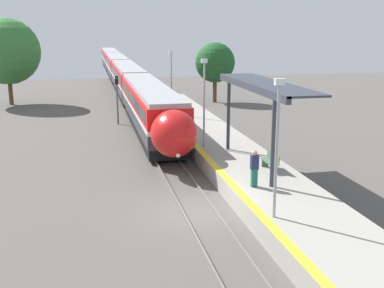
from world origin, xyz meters
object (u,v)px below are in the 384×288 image
Objects in this scene: lamppost_far at (171,78)px; person_waiting at (254,168)px; lamppost_mid at (204,97)px; lamppost_near at (277,140)px; platform_bench at (271,161)px; railway_signal at (117,95)px; train at (122,72)px.

person_waiting is at bearing -88.64° from lamppost_far.
person_waiting is 8.16m from lamppost_mid.
lamppost_near is at bearing -90.00° from lamppost_mid.
person_waiting reaches higher than platform_bench.
train is at bearing 84.98° from railway_signal.
lamppost_near is (2.20, -49.29, 1.79)m from train.
lamppost_mid is 11.46m from lamppost_far.
lamppost_far is at bearing 90.00° from lamppost_near.
lamppost_far is at bearing -18.34° from railway_signal.
lamppost_mid is at bearing -90.00° from lamppost_far.
train is 20.23× the size of railway_signal.
lamppost_far is (0.00, 22.93, 0.00)m from lamppost_near.
railway_signal is (-2.19, -24.91, 0.34)m from train.
lamppost_near is (-2.19, -5.96, 2.57)m from platform_bench.
platform_bench is 0.30× the size of lamppost_far.
train is 45.76m from person_waiting.
lamppost_near reaches higher than railway_signal.
lamppost_near reaches higher than platform_bench.
lamppost_mid reaches higher than railway_signal.
lamppost_far is (2.20, -26.36, 1.79)m from train.
lamppost_mid is (0.00, 11.46, 0.00)m from lamppost_near.
train is 48.43× the size of person_waiting.
lamppost_near reaches higher than person_waiting.
person_waiting is 4.23m from lamppost_near.
person_waiting is (-1.73, -2.35, 0.41)m from platform_bench.
lamppost_mid is at bearing 90.00° from lamppost_near.
railway_signal is (-4.85, 20.77, 0.70)m from person_waiting.
train is 15.57× the size of lamppost_mid.
railway_signal is 24.82m from lamppost_near.
person_waiting is at bearing -86.67° from train.
platform_bench is 0.30× the size of lamppost_mid.
lamppost_near is 1.00× the size of lamppost_far.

